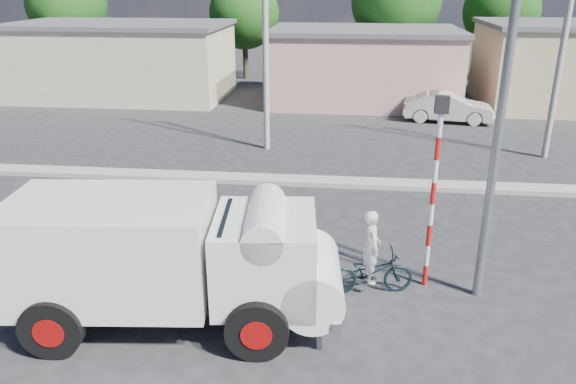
# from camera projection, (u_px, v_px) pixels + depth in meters

# --- Properties ---
(ground_plane) EXTENTS (120.00, 120.00, 0.00)m
(ground_plane) POSITION_uv_depth(u_px,v_px,m) (278.00, 312.00, 11.82)
(ground_plane) COLOR #27272A
(ground_plane) RESTS_ON ground
(median) EXTENTS (40.00, 0.80, 0.16)m
(median) POSITION_uv_depth(u_px,v_px,m) (308.00, 181.00, 19.22)
(median) COLOR #99968E
(median) RESTS_ON ground
(truck) EXTENTS (6.63, 3.06, 2.66)m
(truck) POSITION_uv_depth(u_px,v_px,m) (175.00, 257.00, 10.97)
(truck) COLOR black
(truck) RESTS_ON ground
(bicycle) EXTENTS (2.01, 1.02, 1.00)m
(bicycle) POSITION_uv_depth(u_px,v_px,m) (370.00, 272.00, 12.40)
(bicycle) COLOR black
(bicycle) RESTS_ON ground
(cyclist) EXTENTS (0.51, 0.67, 1.67)m
(cyclist) POSITION_uv_depth(u_px,v_px,m) (371.00, 259.00, 12.28)
(cyclist) COLOR silver
(cyclist) RESTS_ON ground
(car_cream) EXTENTS (4.41, 1.99, 1.41)m
(car_cream) POSITION_uv_depth(u_px,v_px,m) (448.00, 107.00, 27.27)
(car_cream) COLOR beige
(car_cream) RESTS_ON ground
(traffic_pole) EXTENTS (0.28, 0.18, 4.36)m
(traffic_pole) POSITION_uv_depth(u_px,v_px,m) (435.00, 178.00, 11.96)
(traffic_pole) COLOR red
(traffic_pole) RESTS_ON ground
(streetlight) EXTENTS (2.34, 0.22, 9.00)m
(streetlight) POSITION_uv_depth(u_px,v_px,m) (498.00, 69.00, 10.73)
(streetlight) COLOR slate
(streetlight) RESTS_ON ground
(building_row) EXTENTS (37.80, 7.30, 4.44)m
(building_row) POSITION_uv_depth(u_px,v_px,m) (347.00, 63.00, 31.37)
(building_row) COLOR #BDB18F
(building_row) RESTS_ON ground
(tree_row) EXTENTS (43.62, 7.43, 8.42)m
(tree_row) POSITION_uv_depth(u_px,v_px,m) (392.00, 5.00, 36.06)
(tree_row) COLOR #38281E
(tree_row) RESTS_ON ground
(utility_poles) EXTENTS (35.40, 0.24, 8.00)m
(utility_poles) POSITION_uv_depth(u_px,v_px,m) (403.00, 49.00, 21.17)
(utility_poles) COLOR #99968E
(utility_poles) RESTS_ON ground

